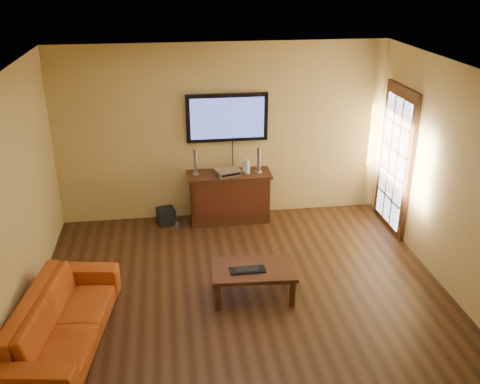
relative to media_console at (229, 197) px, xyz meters
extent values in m
plane|color=black|center=(-0.07, -2.25, -0.39)|extent=(5.00, 5.00, 0.00)
plane|color=tan|center=(-0.07, 0.25, 0.96)|extent=(5.00, 0.00, 5.00)
plane|color=tan|center=(-2.57, -2.25, 0.96)|extent=(0.00, 5.00, 5.00)
plane|color=tan|center=(2.43, -2.25, 0.96)|extent=(0.00, 5.00, 5.00)
plane|color=white|center=(-0.07, -2.25, 2.31)|extent=(5.00, 5.00, 0.00)
cube|color=black|center=(2.39, -0.55, 0.66)|extent=(0.06, 1.02, 2.22)
cube|color=white|center=(2.35, -0.55, 0.66)|extent=(0.01, 0.79, 1.89)
cube|color=black|center=(0.00, 0.01, -0.02)|extent=(1.20, 0.45, 0.74)
cube|color=black|center=(0.00, -0.22, 0.01)|extent=(1.10, 0.02, 0.44)
cube|color=black|center=(0.00, 0.01, 0.37)|extent=(1.27, 0.49, 0.04)
cube|color=black|center=(0.00, 0.20, 1.21)|extent=(1.23, 0.07, 0.73)
cube|color=#404BA8|center=(0.00, 0.17, 1.21)|extent=(1.11, 0.01, 0.62)
cube|color=black|center=(0.03, -2.11, -0.03)|extent=(1.02, 0.65, 0.05)
cube|color=black|center=(-0.42, -2.32, -0.22)|extent=(0.06, 0.06, 0.34)
cube|color=black|center=(0.45, -2.37, -0.22)|extent=(0.06, 0.06, 0.34)
cube|color=black|center=(-0.39, -1.85, -0.22)|extent=(0.06, 0.06, 0.34)
cube|color=black|center=(0.48, -1.90, -0.22)|extent=(0.06, 0.06, 0.34)
imported|color=#A44312|center=(-2.09, -2.68, -0.01)|extent=(0.87, 2.05, 0.77)
cylinder|color=silver|center=(-0.50, 0.04, 0.39)|extent=(0.11, 0.11, 0.02)
cylinder|color=silver|center=(-0.50, 0.04, 0.59)|extent=(0.06, 0.06, 0.37)
cylinder|color=silver|center=(0.45, -0.01, 0.39)|extent=(0.11, 0.11, 0.02)
cylinder|color=silver|center=(0.45, -0.01, 0.59)|extent=(0.06, 0.06, 0.37)
cube|color=silver|center=(-0.03, -0.03, 0.43)|extent=(0.42, 0.35, 0.08)
cube|color=white|center=(0.26, 0.01, 0.49)|extent=(0.10, 0.15, 0.21)
cube|color=black|center=(-0.99, 0.00, -0.27)|extent=(0.31, 0.31, 0.25)
cylinder|color=white|center=(-0.83, -0.33, -0.31)|extent=(0.07, 0.07, 0.17)
sphere|color=white|center=(-0.83, -0.33, -0.22)|extent=(0.03, 0.03, 0.03)
cube|color=black|center=(-0.05, -2.16, 0.01)|extent=(0.42, 0.16, 0.02)
cube|color=black|center=(-0.05, -2.16, 0.02)|extent=(0.27, 0.11, 0.01)
camera|label=1|loc=(-0.89, -7.51, 3.36)|focal=40.00mm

